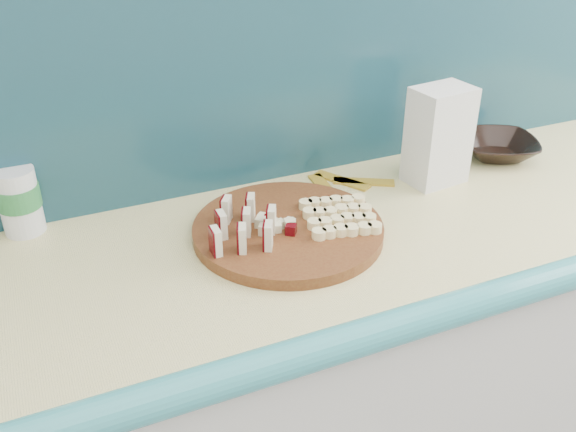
# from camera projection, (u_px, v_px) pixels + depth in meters

# --- Properties ---
(kitchen_counter) EXTENTS (2.20, 0.63, 0.91)m
(kitchen_counter) POSITION_uv_depth(u_px,v_px,m) (357.00, 387.00, 1.54)
(kitchen_counter) COLOR beige
(kitchen_counter) RESTS_ON ground
(backsplash) EXTENTS (2.20, 0.02, 0.50)m
(backsplash) POSITION_uv_depth(u_px,v_px,m) (311.00, 68.00, 1.42)
(backsplash) COLOR teal
(backsplash) RESTS_ON kitchen_counter
(cutting_board) EXTENTS (0.45, 0.45, 0.02)m
(cutting_board) POSITION_uv_depth(u_px,v_px,m) (288.00, 230.00, 1.28)
(cutting_board) COLOR #4F2211
(cutting_board) RESTS_ON kitchen_counter
(apple_wedges) EXTENTS (0.15, 0.16, 0.05)m
(apple_wedges) POSITION_uv_depth(u_px,v_px,m) (242.00, 225.00, 1.22)
(apple_wedges) COLOR beige
(apple_wedges) RESTS_ON cutting_board
(apple_chunks) EXTENTS (0.05, 0.06, 0.02)m
(apple_chunks) POSITION_uv_depth(u_px,v_px,m) (276.00, 222.00, 1.26)
(apple_chunks) COLOR beige
(apple_chunks) RESTS_ON cutting_board
(banana_slices) EXTENTS (0.16, 0.16, 0.02)m
(banana_slices) POSITION_uv_depth(u_px,v_px,m) (339.00, 216.00, 1.28)
(banana_slices) COLOR #FBE399
(banana_slices) RESTS_ON cutting_board
(brown_bowl) EXTENTS (0.25, 0.25, 0.05)m
(brown_bowl) POSITION_uv_depth(u_px,v_px,m) (497.00, 147.00, 1.60)
(brown_bowl) COLOR black
(brown_bowl) RESTS_ON kitchen_counter
(flour_bag) EXTENTS (0.14, 0.11, 0.22)m
(flour_bag) POSITION_uv_depth(u_px,v_px,m) (439.00, 136.00, 1.44)
(flour_bag) COLOR silver
(flour_bag) RESTS_ON kitchen_counter
(canister) EXTENTS (0.08, 0.08, 0.14)m
(canister) POSITION_uv_depth(u_px,v_px,m) (19.00, 200.00, 1.26)
(canister) COLOR silver
(canister) RESTS_ON kitchen_counter
(banana_peel) EXTENTS (0.19, 0.16, 0.01)m
(banana_peel) POSITION_uv_depth(u_px,v_px,m) (344.00, 183.00, 1.48)
(banana_peel) COLOR gold
(banana_peel) RESTS_ON kitchen_counter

